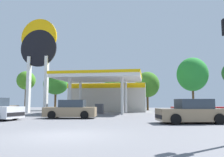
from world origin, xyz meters
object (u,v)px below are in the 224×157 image
object	(u,v)px
car_5	(71,110)
tree_3	(147,85)
tree_0	(26,81)
station_pole_sign	(38,52)
car_3	(199,110)
tree_2	(114,82)
car_4	(192,112)
tree_4	(192,74)
tree_1	(56,84)

from	to	relation	value
car_5	tree_3	distance (m)	19.78
car_5	tree_0	bearing A→B (deg)	128.76
station_pole_sign	car_5	xyz separation A→B (m)	(7.47, -8.79, -6.98)
car_3	car_5	distance (m)	10.54
tree_0	tree_2	distance (m)	14.70
car_4	tree_2	xyz separation A→B (m)	(-8.07, 21.38, 3.92)
tree_4	tree_0	bearing A→B (deg)	179.51
tree_2	tree_0	bearing A→B (deg)	-175.59
tree_4	tree_2	bearing A→B (deg)	173.55
tree_0	tree_1	xyz separation A→B (m)	(5.56, -0.80, -0.78)
tree_2	tree_4	distance (m)	12.10
car_4	tree_0	size ratio (longest dim) A/B	0.69
car_3	tree_1	bearing A→B (deg)	141.99
tree_2	tree_3	distance (m)	5.39
car_5	tree_2	size ratio (longest dim) A/B	0.73
car_4	tree_2	world-z (taller)	tree_2
car_3	tree_0	distance (m)	28.92
car_4	tree_1	distance (m)	26.16
car_4	tree_1	xyz separation A→B (m)	(-17.15, 19.45, 3.42)
tree_4	tree_3	bearing A→B (deg)	167.00
tree_0	tree_4	xyz separation A→B (m)	(26.65, -0.23, 0.51)
station_pole_sign	tree_4	xyz separation A→B (m)	(20.35, 8.14, -2.26)
station_pole_sign	car_3	size ratio (longest dim) A/B	2.71
station_pole_sign	tree_0	xyz separation A→B (m)	(-6.30, 8.37, -2.78)
station_pole_sign	tree_3	world-z (taller)	station_pole_sign
car_5	tree_4	distance (m)	21.78
car_5	tree_3	world-z (taller)	tree_3
car_5	tree_4	size ratio (longest dim) A/B	0.55
car_4	car_5	distance (m)	9.47
car_5	tree_0	distance (m)	22.40
station_pole_sign	tree_3	xyz separation A→B (m)	(13.72, 9.67, -3.59)
tree_0	tree_4	distance (m)	26.66
car_3	tree_3	size ratio (longest dim) A/B	0.73
car_4	car_5	bearing A→B (deg)	160.88
car_3	car_4	distance (m)	5.12
station_pole_sign	tree_4	bearing A→B (deg)	21.80
tree_2	tree_3	size ratio (longest dim) A/B	0.98
car_5	tree_1	size ratio (longest dim) A/B	0.76
tree_2	tree_1	bearing A→B (deg)	-167.98
station_pole_sign	tree_4	distance (m)	22.04
car_3	tree_4	bearing A→B (deg)	80.63
station_pole_sign	car_5	size ratio (longest dim) A/B	2.77
car_4	car_5	size ratio (longest dim) A/B	1.03
car_3	car_4	world-z (taller)	car_3
car_4	car_3	bearing A→B (deg)	73.70
car_3	tree_1	xyz separation A→B (m)	(-18.59, 14.53, 3.41)
car_3	tree_0	world-z (taller)	tree_0
car_5	car_4	bearing A→B (deg)	-19.12
tree_2	tree_3	world-z (taller)	tree_3
tree_0	tree_2	xyz separation A→B (m)	(14.65, 1.13, -0.28)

